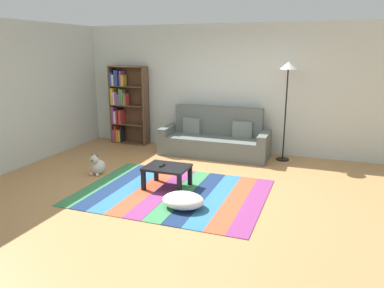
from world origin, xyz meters
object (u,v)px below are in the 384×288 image
object	(u,v)px
bookshelf	(125,104)
coffee_table	(167,170)
pouf	(183,200)
tv_remote	(162,165)
standing_lamp	(288,79)
couch	(215,139)
dog	(98,166)

from	to	relation	value
bookshelf	coffee_table	bearing A→B (deg)	-48.42
pouf	tv_remote	distance (m)	0.92
bookshelf	standing_lamp	xyz separation A→B (m)	(3.71, -0.18, 0.71)
standing_lamp	tv_remote	xyz separation A→B (m)	(-1.64, -2.24, -1.25)
coffee_table	couch	bearing A→B (deg)	85.48
coffee_table	tv_remote	size ratio (longest dim) A/B	4.61
couch	coffee_table	world-z (taller)	couch
couch	dog	distance (m)	2.53
bookshelf	coffee_table	size ratio (longest dim) A/B	2.61
dog	couch	bearing A→B (deg)	50.39
bookshelf	standing_lamp	distance (m)	3.78
pouf	tv_remote	xyz separation A→B (m)	(-0.61, 0.64, 0.26)
coffee_table	dog	bearing A→B (deg)	172.68
coffee_table	tv_remote	xyz separation A→B (m)	(-0.08, -0.01, 0.07)
coffee_table	dog	size ratio (longest dim) A/B	1.74
couch	standing_lamp	size ratio (longest dim) A/B	1.16
bookshelf	tv_remote	distance (m)	3.23
dog	standing_lamp	xyz separation A→B (m)	(3.00, 2.05, 1.47)
pouf	coffee_table	bearing A→B (deg)	129.39
bookshelf	coffee_table	xyz separation A→B (m)	(2.14, -2.41, -0.62)
dog	standing_lamp	distance (m)	3.92
bookshelf	dog	xyz separation A→B (m)	(0.70, -2.23, -0.76)
pouf	dog	world-z (taller)	dog
coffee_table	pouf	distance (m)	0.86
dog	tv_remote	world-z (taller)	dog
couch	standing_lamp	xyz separation A→B (m)	(1.40, 0.11, 1.29)
bookshelf	pouf	distance (m)	4.14
standing_lamp	tv_remote	distance (m)	3.05
couch	dog	xyz separation A→B (m)	(-1.61, -1.94, -0.18)
dog	standing_lamp	size ratio (longest dim) A/B	0.20
bookshelf	pouf	size ratio (longest dim) A/B	3.00
pouf	standing_lamp	xyz separation A→B (m)	(1.03, 2.88, 1.51)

